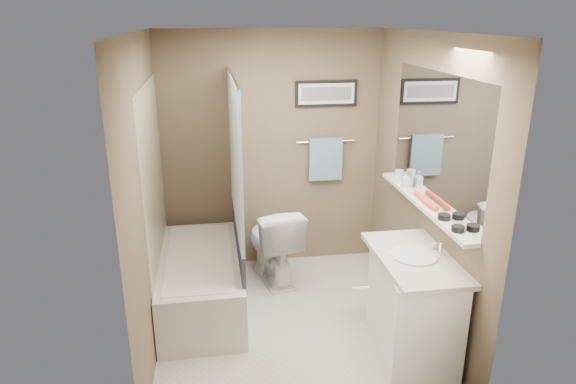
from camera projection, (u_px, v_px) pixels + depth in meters
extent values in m
plane|color=beige|center=(291.00, 324.00, 4.40)|extent=(2.50, 2.50, 0.00)
cube|color=silver|center=(291.00, 35.00, 3.63)|extent=(2.20, 2.50, 0.04)
cube|color=brown|center=(272.00, 153.00, 5.16)|extent=(2.20, 0.04, 2.40)
cube|color=brown|center=(326.00, 263.00, 2.86)|extent=(2.20, 0.04, 2.40)
cube|color=brown|center=(149.00, 199.00, 3.86)|extent=(0.04, 2.50, 2.40)
cube|color=brown|center=(422.00, 185.00, 4.17)|extent=(0.04, 2.50, 2.40)
cube|color=beige|center=(156.00, 202.00, 4.39)|extent=(0.02, 1.55, 2.00)
cylinder|color=silver|center=(233.00, 75.00, 4.14)|extent=(0.02, 1.55, 0.02)
cube|color=white|center=(235.00, 153.00, 4.36)|extent=(0.03, 1.45, 1.28)
cube|color=#262948|center=(238.00, 241.00, 4.62)|extent=(0.03, 1.45, 0.36)
cube|color=silver|center=(436.00, 139.00, 3.89)|extent=(0.02, 1.60, 1.00)
cube|color=silver|center=(423.00, 204.00, 4.06)|extent=(0.12, 1.60, 0.03)
cylinder|color=silver|center=(325.00, 141.00, 5.19)|extent=(0.60, 0.02, 0.02)
cube|color=#99CCDE|center=(325.00, 159.00, 5.23)|extent=(0.34, 0.05, 0.44)
cube|color=black|center=(326.00, 94.00, 5.05)|extent=(0.62, 0.02, 0.26)
cube|color=white|center=(327.00, 94.00, 5.04)|extent=(0.56, 0.00, 0.20)
cube|color=#595959|center=(327.00, 94.00, 5.04)|extent=(0.50, 0.00, 0.13)
cube|color=silver|center=(417.00, 288.00, 3.00)|extent=(0.80, 0.02, 2.00)
cylinder|color=silver|center=(360.00, 288.00, 3.00)|extent=(0.10, 0.02, 0.02)
cube|color=silver|center=(201.00, 282.00, 4.59)|extent=(0.72, 1.51, 0.50)
cube|color=white|center=(199.00, 257.00, 4.51)|extent=(0.56, 1.36, 0.02)
imported|color=white|center=(272.00, 243.00, 5.05)|extent=(0.58, 0.84, 0.78)
cube|color=white|center=(412.00, 308.00, 3.90)|extent=(0.59, 0.95, 0.80)
cube|color=beige|center=(415.00, 259.00, 3.76)|extent=(0.54, 0.96, 0.04)
cylinder|color=silver|center=(414.00, 255.00, 3.75)|extent=(0.34, 0.34, 0.01)
cylinder|color=white|center=(441.00, 248.00, 3.77)|extent=(0.02, 0.02, 0.10)
sphere|color=silver|center=(435.00, 245.00, 3.87)|extent=(0.05, 0.05, 0.05)
cylinder|color=black|center=(458.00, 229.00, 3.49)|extent=(0.09, 0.09, 0.04)
cylinder|color=black|center=(444.00, 217.00, 3.69)|extent=(0.09, 0.09, 0.04)
cylinder|color=#DD4D1F|center=(429.00, 204.00, 3.93)|extent=(0.06, 0.22, 0.04)
cylinder|color=#E84F20|center=(421.00, 197.00, 4.10)|extent=(0.05, 0.22, 0.04)
cube|color=#CD7DA0|center=(417.00, 196.00, 4.17)|extent=(0.05, 0.16, 0.01)
cylinder|color=silver|center=(399.00, 176.00, 4.54)|extent=(0.08, 0.08, 0.10)
imported|color=#999999|center=(406.00, 179.00, 4.38)|extent=(0.07, 0.07, 0.14)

